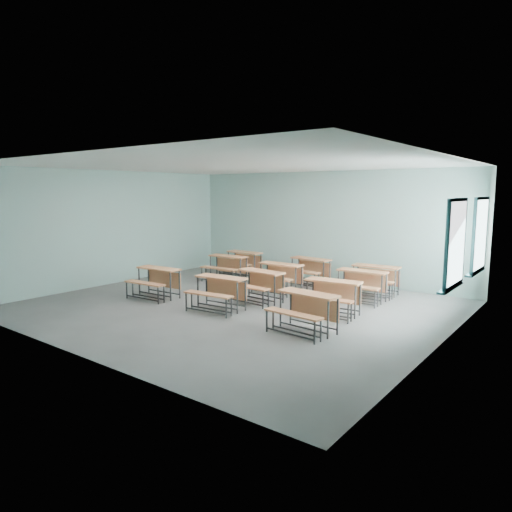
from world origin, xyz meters
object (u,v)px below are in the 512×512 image
Objects in this scene: desk_unit_r1c1 at (258,281)px; desk_unit_r3c1 at (308,267)px; desk_unit_r3c0 at (242,260)px; desk_unit_r2c1 at (279,273)px; desk_unit_r1c2 at (331,292)px; desk_unit_r0c1 at (218,288)px; desk_unit_r0c2 at (305,306)px; desk_unit_r2c0 at (226,264)px; desk_unit_r2c2 at (360,281)px; desk_unit_r0c0 at (156,278)px; desk_unit_r3c2 at (374,276)px.

desk_unit_r1c1 and desk_unit_r3c1 have the same top height.
desk_unit_r2c1 is at bearing -27.20° from desk_unit_r3c0.
desk_unit_r1c2 is at bearing 4.10° from desk_unit_r1c1.
desk_unit_r0c1 and desk_unit_r0c2 have the same top height.
desk_unit_r0c2 is 5.27m from desk_unit_r2c0.
desk_unit_r3c0 is at bearing 144.99° from desk_unit_r0c2.
desk_unit_r3c1 is (-2.24, 3.89, 0.00)m from desk_unit_r0c2.
desk_unit_r2c1 is (-2.35, 2.58, 0.00)m from desk_unit_r0c2.
desk_unit_r2c2 and desk_unit_r3c1 have the same top height.
desk_unit_r0c0 is at bearing -147.78° from desk_unit_r1c1.
desk_unit_r2c0 is at bearing 170.40° from desk_unit_r2c1.
desk_unit_r0c0 and desk_unit_r0c2 have the same top height.
desk_unit_r1c1 is 1.95m from desk_unit_r1c2.
desk_unit_r2c1 is 0.99× the size of desk_unit_r3c0.
desk_unit_r0c0 is 4.40m from desk_unit_r0c2.
desk_unit_r0c2 and desk_unit_r3c2 have the same top height.
desk_unit_r0c1 is 3.43m from desk_unit_r2c2.
desk_unit_r0c1 is (2.03, 0.05, 0.00)m from desk_unit_r0c0.
desk_unit_r0c2 and desk_unit_r1c2 have the same top height.
desk_unit_r1c2 is 1.04× the size of desk_unit_r2c2.
desk_unit_r1c2 is 1.01× the size of desk_unit_r3c1.
desk_unit_r2c2 is at bearing -10.04° from desk_unit_r3c0.
desk_unit_r0c0 is at bearing -115.01° from desk_unit_r3c1.
desk_unit_r1c2 is (2.19, 1.15, 0.00)m from desk_unit_r0c1.
desk_unit_r0c2 is 2.54m from desk_unit_r1c1.
desk_unit_r0c1 is 3.66m from desk_unit_r3c1.
desk_unit_r2c1 is (2.07, -0.29, 0.00)m from desk_unit_r2c0.
desk_unit_r3c0 is at bearing 165.55° from desk_unit_r2c2.
desk_unit_r2c1 is at bearing -154.84° from desk_unit_r3c2.
desk_unit_r3c1 is (-0.11, 2.51, 0.00)m from desk_unit_r1c1.
desk_unit_r0c0 is at bearing -84.39° from desk_unit_r3c0.
desk_unit_r2c0 is 1.03× the size of desk_unit_r2c2.
desk_unit_r3c0 is (-0.21, 3.67, 0.00)m from desk_unit_r0c0.
desk_unit_r3c1 is at bearing 83.19° from desk_unit_r2c1.
desk_unit_r3c0 is (-2.25, 3.63, 0.00)m from desk_unit_r0c1.
desk_unit_r0c0 is 4.99m from desk_unit_r2c2.
desk_unit_r3c0 is at bearing 144.50° from desk_unit_r1c2.
desk_unit_r3c2 is at bearing 84.67° from desk_unit_r1c2.
desk_unit_r0c1 is 2.47m from desk_unit_r1c2.
desk_unit_r1c1 is (0.24, 1.15, 0.00)m from desk_unit_r0c1.
desk_unit_r0c1 is 3.35m from desk_unit_r2c0.
desk_unit_r1c2 is 1.01× the size of desk_unit_r2c0.
desk_unit_r1c2 is (-0.18, 1.37, 0.00)m from desk_unit_r0c2.
desk_unit_r0c1 and desk_unit_r3c1 have the same top height.
desk_unit_r0c2 is 1.03× the size of desk_unit_r3c0.
desk_unit_r3c1 is at bearing 20.07° from desk_unit_r2c0.
desk_unit_r3c0 is at bearing 174.95° from desk_unit_r3c2.
desk_unit_r1c2 is at bearing -92.91° from desk_unit_r3c2.
desk_unit_r0c2 is 1.03× the size of desk_unit_r2c2.
desk_unit_r3c0 and desk_unit_r3c1 have the same top height.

